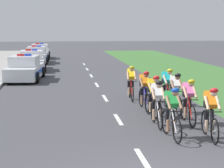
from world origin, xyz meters
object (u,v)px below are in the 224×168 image
object	(u,v)px
cyclist_second	(210,112)
cyclist_sixth	(175,92)
cyclist_fourth	(188,101)
cyclist_seventh	(144,89)
police_car_third	(37,56)
police_car_second	(32,61)
police_car_furthest	(40,52)
cyclist_eighth	(167,86)
police_car_nearest	(25,69)
cyclist_ninth	(131,82)
cyclist_fifth	(153,96)
cyclist_lead	(172,112)
cyclist_third	(157,102)

from	to	relation	value
cyclist_second	cyclist_sixth	xyz separation A→B (m)	(0.00, 3.34, 0.00)
cyclist_fourth	cyclist_seventh	xyz separation A→B (m)	(-0.94, 2.37, 0.00)
cyclist_fourth	police_car_third	size ratio (longest dim) A/B	0.39
cyclist_sixth	police_car_second	xyz separation A→B (m)	(-6.36, 15.00, -0.11)
cyclist_second	police_car_third	xyz separation A→B (m)	(-6.35, 24.04, -0.11)
police_car_third	police_car_furthest	bearing A→B (deg)	90.00
cyclist_fourth	cyclist_seventh	world-z (taller)	same
cyclist_fourth	police_car_third	world-z (taller)	police_car_third
cyclist_eighth	police_car_nearest	bearing A→B (deg)	127.97
cyclist_ninth	police_car_nearest	world-z (taller)	police_car_nearest
cyclist_ninth	police_car_third	world-z (taller)	police_car_third
cyclist_fourth	cyclist_eighth	size ratio (longest dim) A/B	1.00
police_car_second	police_car_nearest	bearing A→B (deg)	-90.03
cyclist_second	police_car_nearest	xyz separation A→B (m)	(-6.36, 13.09, -0.11)
cyclist_fifth	cyclist_lead	bearing A→B (deg)	-92.19
cyclist_fourth	cyclist_ninth	xyz separation A→B (m)	(-1.10, 4.38, 0.00)
cyclist_second	cyclist_seventh	distance (m)	4.22
cyclist_fourth	police_car_second	xyz separation A→B (m)	(-6.30, 16.62, -0.11)
cyclist_seventh	cyclist_third	bearing A→B (deg)	-93.27
cyclist_fifth	cyclist_sixth	bearing A→B (deg)	30.11
cyclist_seventh	police_car_second	xyz separation A→B (m)	(-5.36, 14.24, -0.11)
police_car_second	cyclist_ninth	bearing A→B (deg)	-66.98
police_car_third	police_car_furthest	size ratio (longest dim) A/B	0.99
cyclist_sixth	police_car_nearest	size ratio (longest dim) A/B	0.38
cyclist_lead	police_car_nearest	xyz separation A→B (m)	(-5.29, 12.89, -0.11)
cyclist_lead	cyclist_fifth	size ratio (longest dim) A/B	1.00
cyclist_seventh	cyclist_fourth	bearing A→B (deg)	-68.31
cyclist_third	police_car_third	world-z (taller)	police_car_third
cyclist_lead	police_car_second	size ratio (longest dim) A/B	0.38
cyclist_sixth	police_car_third	bearing A→B (deg)	107.07
cyclist_fourth	cyclist_sixth	distance (m)	1.61
cyclist_second	cyclist_fifth	world-z (taller)	same
cyclist_sixth	police_car_third	distance (m)	21.66
cyclist_sixth	cyclist_lead	bearing A→B (deg)	-108.87
cyclist_second	cyclist_fourth	bearing A→B (deg)	91.69
cyclist_fourth	cyclist_fifth	size ratio (longest dim) A/B	1.00
cyclist_seventh	cyclist_fifth	bearing A→B (deg)	-88.91
cyclist_fourth	cyclist_sixth	bearing A→B (deg)	88.10
cyclist_fourth	police_car_furthest	distance (m)	28.19
cyclist_second	cyclist_third	world-z (taller)	same
cyclist_ninth	cyclist_third	bearing A→B (deg)	-89.84
cyclist_fourth	cyclist_fifth	world-z (taller)	same
cyclist_second	cyclist_eighth	world-z (taller)	same
cyclist_eighth	police_car_second	distance (m)	15.00
cyclist_third	police_car_second	world-z (taller)	police_car_second
cyclist_eighth	police_car_second	size ratio (longest dim) A/B	0.38
cyclist_fifth	police_car_nearest	xyz separation A→B (m)	(-5.39, 10.32, -0.11)
cyclist_fifth	police_car_second	xyz separation A→B (m)	(-5.38, 15.57, -0.11)
cyclist_third	cyclist_eighth	size ratio (longest dim) A/B	1.00
cyclist_seventh	police_car_furthest	distance (m)	25.67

